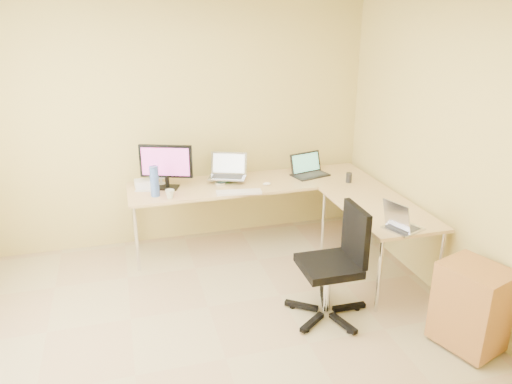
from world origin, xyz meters
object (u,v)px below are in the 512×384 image
object	(u,v)px
laptop_black	(310,165)
cabinet	(471,306)
desk_return	(376,241)
laptop_return	(404,217)
water_bottle	(155,181)
desk_fan	(161,173)
desk_main	(253,213)
monitor	(166,167)
office_chair	(328,264)
mug	(170,194)
keyboard	(239,192)
laptop_center	(227,166)

from	to	relation	value
laptop_black	cabinet	size ratio (longest dim) A/B	0.60
desk_return	laptop_return	bearing A→B (deg)	-97.06
laptop_black	water_bottle	world-z (taller)	water_bottle
desk_return	desk_fan	xyz separation A→B (m)	(-1.93, 1.17, 0.49)
cabinet	desk_main	bearing A→B (deg)	98.63
laptop_return	water_bottle	bearing A→B (deg)	34.83
desk_return	laptop_return	distance (m)	0.71
monitor	laptop_return	world-z (taller)	monitor
laptop_black	desk_main	bearing A→B (deg)	167.63
desk_fan	laptop_black	bearing A→B (deg)	14.50
laptop_black	office_chair	bearing A→B (deg)	-120.61
desk_main	mug	world-z (taller)	mug
monitor	keyboard	distance (m)	0.80
water_bottle	laptop_return	distance (m)	2.39
laptop_center	office_chair	bearing A→B (deg)	-50.61
mug	laptop_return	bearing A→B (deg)	-34.94
desk_main	laptop_black	world-z (taller)	laptop_black
office_chair	desk_fan	bearing A→B (deg)	125.86
mug	water_bottle	size ratio (longest dim) A/B	0.30
laptop_center	laptop_black	world-z (taller)	laptop_center
laptop_black	desk_fan	bearing A→B (deg)	160.28
desk_main	cabinet	world-z (taller)	desk_main
cabinet	office_chair	bearing A→B (deg)	124.23
laptop_return	cabinet	xyz separation A→B (m)	(0.21, -0.69, -0.48)
keyboard	cabinet	bearing A→B (deg)	-46.56
water_bottle	office_chair	xyz separation A→B (m)	(1.28, -1.38, -0.39)
desk_return	desk_fan	world-z (taller)	desk_fan
laptop_return	desk_return	bearing A→B (deg)	-27.22
mug	laptop_center	bearing A→B (deg)	26.15
laptop_black	desk_fan	world-z (taller)	desk_fan
keyboard	laptop_black	bearing A→B (deg)	27.85
desk_return	monitor	size ratio (longest dim) A/B	2.37
water_bottle	keyboard	bearing A→B (deg)	-10.46
laptop_center	laptop_return	size ratio (longest dim) A/B	1.19
keyboard	office_chair	distance (m)	1.33
monitor	laptop_return	size ratio (longest dim) A/B	1.66
keyboard	water_bottle	distance (m)	0.85
monitor	desk_fan	xyz separation A→B (m)	(-0.05, 0.12, -0.10)
desk_return	laptop_return	world-z (taller)	laptop_return
monitor	mug	size ratio (longest dim) A/B	5.95
water_bottle	cabinet	bearing A→B (deg)	-43.45
desk_main	office_chair	bearing A→B (deg)	-81.30
water_bottle	office_chair	world-z (taller)	water_bottle
laptop_black	mug	size ratio (longest dim) A/B	4.29
desk_fan	laptop_return	xyz separation A→B (m)	(1.87, -1.69, -0.02)
laptop_black	water_bottle	distance (m)	1.74
mug	laptop_black	bearing A→B (deg)	9.59
laptop_center	office_chair	world-z (taller)	laptop_center
desk_main	desk_return	xyz separation A→B (m)	(0.98, -1.00, 0.00)
desk_main	cabinet	distance (m)	2.48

